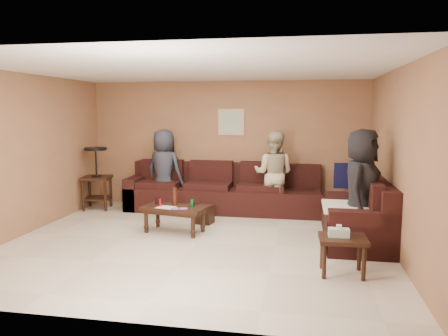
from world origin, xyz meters
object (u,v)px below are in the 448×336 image
Objects in this scene: coffee_table at (174,210)px; waste_bin at (205,214)px; sectional_sofa at (262,202)px; end_table_left at (97,177)px; side_table_right at (342,242)px; person_middle at (274,174)px; person_right at (361,188)px; person_left at (164,170)px.

waste_bin is (0.35, 0.63, -0.20)m from coffee_table.
sectional_sofa is 4.31× the size of coffee_table.
coffee_table is 0.89× the size of end_table_left.
coffee_table is at bearing -119.52° from waste_bin.
coffee_table reaches higher than side_table_right.
end_table_left reaches higher than sectional_sofa.
coffee_table is 0.69× the size of person_middle.
person_right reaches higher than end_table_left.
person_middle is (2.13, -0.13, -0.00)m from person_left.
end_table_left is 2.02× the size of side_table_right.
person_middle is at bearing 35.85° from waste_bin.
person_left is 0.93× the size of person_right.
coffee_table is at bearing 129.33° from person_left.
sectional_sofa reaches higher than coffee_table.
side_table_right is at bearing 152.92° from person_left.
person_right is at bearing 169.10° from person_left.
side_table_right is at bearing -43.70° from waste_bin.
person_middle is (3.45, 0.08, 0.14)m from end_table_left.
end_table_left is at bearing 162.71° from waste_bin.
end_table_left is 1.34m from person_left.
sectional_sofa is 2.08m from person_left.
person_left reaches higher than person_middle.
person_left is at bearing 165.55° from sectional_sofa.
end_table_left is 2.49m from waste_bin.
person_left is (1.32, 0.21, 0.15)m from end_table_left.
sectional_sofa is 1.05m from waste_bin.
coffee_table is at bearing 150.59° from side_table_right.
waste_bin is (-2.11, 2.02, -0.24)m from side_table_right.
side_table_right is 3.02m from person_middle.
sectional_sofa is 3.31m from end_table_left.
person_right reaches higher than coffee_table.
waste_bin is 1.51m from person_middle.
side_table_right reaches higher than waste_bin.
end_table_left is at bearing 25.07° from person_left.
end_table_left is at bearing 148.32° from side_table_right.
person_middle is (-1.00, 2.82, 0.38)m from side_table_right.
side_table_right is 0.39× the size of person_middle.
person_left is (-3.13, 2.95, 0.39)m from side_table_right.
side_table_right is 0.38× the size of person_left.
person_middle is at bearing 109.45° from side_table_right.
end_table_left is 0.78× the size of person_middle.
person_middle is at bearing 44.27° from coffee_table.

